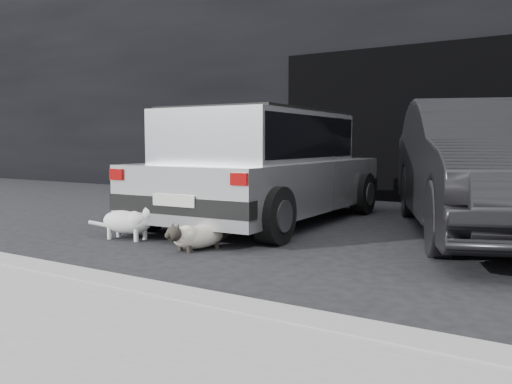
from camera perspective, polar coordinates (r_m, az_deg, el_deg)
The scene contains 8 objects.
ground at distance 6.46m, azimuth -5.92°, elevation -3.71°, with size 80.00×80.00×0.00m, color black.
building_facade at distance 11.49m, azimuth 17.63°, elevation 12.48°, with size 34.00×4.00×5.00m, color black.
garage_opening at distance 9.47m, azimuth 14.28°, elevation 6.88°, with size 4.00×0.10×2.60m, color black.
curb at distance 3.93m, azimuth -18.25°, elevation -8.87°, with size 18.00×0.25×0.12m, color gray.
silver_hatchback at distance 6.76m, azimuth 0.78°, elevation 3.20°, with size 2.02×3.86×1.39m.
second_car at distance 6.33m, azimuth 23.34°, elevation 2.46°, with size 1.57×4.50×1.48m, color black.
cat_siamese at distance 5.09m, azimuth -6.49°, elevation -4.68°, with size 0.40×0.80×0.28m.
cat_white at distance 5.74m, azimuth -13.13°, elevation -2.97°, with size 0.86×0.36×0.40m.
Camera 1 is at (3.97, -5.00, 1.00)m, focal length 38.00 mm.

